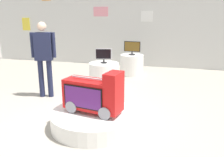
{
  "coord_description": "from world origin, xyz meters",
  "views": [
    {
      "loc": [
        1.54,
        -3.86,
        1.95
      ],
      "look_at": [
        0.42,
        0.62,
        0.66
      ],
      "focal_mm": 38.8,
      "sensor_mm": 36.0,
      "label": 1
    }
  ],
  "objects_px": {
    "display_pedestal_left_rear": "(132,65)",
    "tv_on_left_rear": "(132,47)",
    "novelty_firetruck_tv": "(94,96)",
    "shopper_browsing_near_truck": "(44,54)",
    "main_display_pedestal": "(93,119)",
    "tv_on_center_rear": "(104,55)",
    "display_pedestal_center_rear": "(104,75)"
  },
  "relations": [
    {
      "from": "display_pedestal_left_rear",
      "to": "shopper_browsing_near_truck",
      "type": "relative_size",
      "value": 0.42
    },
    {
      "from": "tv_on_center_rear",
      "to": "novelty_firetruck_tv",
      "type": "bearing_deg",
      "value": -78.17
    },
    {
      "from": "main_display_pedestal",
      "to": "tv_on_center_rear",
      "type": "height_order",
      "value": "tv_on_center_rear"
    },
    {
      "from": "novelty_firetruck_tv",
      "to": "tv_on_left_rear",
      "type": "distance_m",
      "value": 3.74
    },
    {
      "from": "novelty_firetruck_tv",
      "to": "shopper_browsing_near_truck",
      "type": "xyz_separation_m",
      "value": [
        -1.58,
        1.22,
        0.44
      ]
    },
    {
      "from": "display_pedestal_center_rear",
      "to": "shopper_browsing_near_truck",
      "type": "relative_size",
      "value": 0.46
    },
    {
      "from": "novelty_firetruck_tv",
      "to": "display_pedestal_center_rear",
      "type": "xyz_separation_m",
      "value": [
        -0.49,
        2.33,
        -0.26
      ]
    },
    {
      "from": "main_display_pedestal",
      "to": "tv_on_left_rear",
      "type": "xyz_separation_m",
      "value": [
        0.04,
        3.72,
        0.73
      ]
    },
    {
      "from": "novelty_firetruck_tv",
      "to": "shopper_browsing_near_truck",
      "type": "bearing_deg",
      "value": 142.32
    },
    {
      "from": "novelty_firetruck_tv",
      "to": "tv_on_left_rear",
      "type": "xyz_separation_m",
      "value": [
        0.02,
        3.73,
        0.29
      ]
    },
    {
      "from": "tv_on_left_rear",
      "to": "shopper_browsing_near_truck",
      "type": "height_order",
      "value": "shopper_browsing_near_truck"
    },
    {
      "from": "tv_on_center_rear",
      "to": "shopper_browsing_near_truck",
      "type": "height_order",
      "value": "shopper_browsing_near_truck"
    },
    {
      "from": "novelty_firetruck_tv",
      "to": "tv_on_center_rear",
      "type": "distance_m",
      "value": 2.39
    },
    {
      "from": "shopper_browsing_near_truck",
      "to": "display_pedestal_center_rear",
      "type": "bearing_deg",
      "value": 45.51
    },
    {
      "from": "main_display_pedestal",
      "to": "display_pedestal_left_rear",
      "type": "height_order",
      "value": "display_pedestal_left_rear"
    },
    {
      "from": "main_display_pedestal",
      "to": "display_pedestal_center_rear",
      "type": "distance_m",
      "value": 2.37
    },
    {
      "from": "novelty_firetruck_tv",
      "to": "display_pedestal_left_rear",
      "type": "height_order",
      "value": "novelty_firetruck_tv"
    },
    {
      "from": "main_display_pedestal",
      "to": "tv_on_center_rear",
      "type": "xyz_separation_m",
      "value": [
        -0.47,
        2.31,
        0.71
      ]
    },
    {
      "from": "novelty_firetruck_tv",
      "to": "shopper_browsing_near_truck",
      "type": "relative_size",
      "value": 0.61
    },
    {
      "from": "main_display_pedestal",
      "to": "novelty_firetruck_tv",
      "type": "height_order",
      "value": "novelty_firetruck_tv"
    },
    {
      "from": "display_pedestal_left_rear",
      "to": "tv_on_center_rear",
      "type": "bearing_deg",
      "value": -109.95
    },
    {
      "from": "display_pedestal_left_rear",
      "to": "tv_on_center_rear",
      "type": "xyz_separation_m",
      "value": [
        -0.51,
        -1.41,
        0.53
      ]
    },
    {
      "from": "tv_on_left_rear",
      "to": "shopper_browsing_near_truck",
      "type": "xyz_separation_m",
      "value": [
        -1.6,
        -2.51,
        0.15
      ]
    },
    {
      "from": "display_pedestal_left_rear",
      "to": "tv_on_left_rear",
      "type": "relative_size",
      "value": 1.44
    },
    {
      "from": "tv_on_left_rear",
      "to": "tv_on_center_rear",
      "type": "height_order",
      "value": "tv_on_left_rear"
    },
    {
      "from": "novelty_firetruck_tv",
      "to": "display_pedestal_left_rear",
      "type": "xyz_separation_m",
      "value": [
        0.02,
        3.73,
        -0.26
      ]
    },
    {
      "from": "main_display_pedestal",
      "to": "display_pedestal_left_rear",
      "type": "bearing_deg",
      "value": 89.35
    },
    {
      "from": "main_display_pedestal",
      "to": "tv_on_left_rear",
      "type": "relative_size",
      "value": 2.89
    },
    {
      "from": "main_display_pedestal",
      "to": "tv_on_left_rear",
      "type": "height_order",
      "value": "tv_on_left_rear"
    },
    {
      "from": "display_pedestal_left_rear",
      "to": "tv_on_left_rear",
      "type": "xyz_separation_m",
      "value": [
        0.0,
        -0.0,
        0.55
      ]
    },
    {
      "from": "display_pedestal_center_rear",
      "to": "display_pedestal_left_rear",
      "type": "bearing_deg",
      "value": 70.02
    },
    {
      "from": "tv_on_left_rear",
      "to": "display_pedestal_center_rear",
      "type": "bearing_deg",
      "value": -110.05
    }
  ]
}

